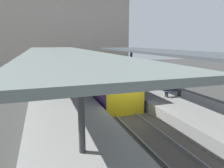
# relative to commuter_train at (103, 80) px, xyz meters

# --- Properties ---
(ground_plane) EXTENTS (80.00, 80.00, 0.00)m
(ground_plane) POSITION_rel_commuter_train_xyz_m (0.00, -5.06, -1.73)
(ground_plane) COLOR #383835
(platform_left) EXTENTS (4.40, 28.00, 1.00)m
(platform_left) POSITION_rel_commuter_train_xyz_m (-3.80, -5.06, -1.23)
(platform_left) COLOR gray
(platform_left) RESTS_ON ground_plane
(platform_right) EXTENTS (4.40, 28.00, 1.00)m
(platform_right) POSITION_rel_commuter_train_xyz_m (3.80, -5.06, -1.23)
(platform_right) COLOR gray
(platform_right) RESTS_ON ground_plane
(track_ballast) EXTENTS (3.20, 28.00, 0.20)m
(track_ballast) POSITION_rel_commuter_train_xyz_m (0.00, -5.06, -1.63)
(track_ballast) COLOR #4C4742
(track_ballast) RESTS_ON ground_plane
(rail_near_side) EXTENTS (0.08, 28.00, 0.14)m
(rail_near_side) POSITION_rel_commuter_train_xyz_m (-0.72, -5.06, -1.46)
(rail_near_side) COLOR slate
(rail_near_side) RESTS_ON track_ballast
(rail_far_side) EXTENTS (0.08, 28.00, 0.14)m
(rail_far_side) POSITION_rel_commuter_train_xyz_m (0.72, -5.06, -1.46)
(rail_far_side) COLOR slate
(rail_far_side) RESTS_ON track_ballast
(commuter_train) EXTENTS (2.78, 10.13, 3.10)m
(commuter_train) POSITION_rel_commuter_train_xyz_m (0.00, 0.00, 0.00)
(commuter_train) COLOR #472D6B
(commuter_train) RESTS_ON track_ballast
(canopy_left) EXTENTS (4.18, 21.00, 3.39)m
(canopy_left) POSITION_rel_commuter_train_xyz_m (-3.80, -3.66, 2.54)
(canopy_left) COLOR #333335
(canopy_left) RESTS_ON platform_left
(canopy_right) EXTENTS (4.18, 21.00, 3.31)m
(canopy_right) POSITION_rel_commuter_train_xyz_m (3.80, -3.66, 2.46)
(canopy_right) COLOR #333335
(canopy_right) RESTS_ON platform_right
(platform_bench) EXTENTS (1.40, 0.41, 0.86)m
(platform_bench) POSITION_rel_commuter_train_xyz_m (4.02, -4.33, -0.26)
(platform_bench) COLOR black
(platform_bench) RESTS_ON platform_right
(platform_sign) EXTENTS (0.90, 0.08, 2.21)m
(platform_sign) POSITION_rel_commuter_train_xyz_m (3.74, -0.23, 0.90)
(platform_sign) COLOR #262628
(platform_sign) RESTS_ON platform_right
(passenger_near_bench) EXTENTS (0.36, 0.36, 1.59)m
(passenger_near_bench) POSITION_rel_commuter_train_xyz_m (-3.36, -1.30, 0.09)
(passenger_near_bench) COLOR maroon
(passenger_near_bench) RESTS_ON platform_left
(station_building_backdrop) EXTENTS (18.00, 6.00, 11.00)m
(station_building_backdrop) POSITION_rel_commuter_train_xyz_m (-1.44, 14.94, 3.77)
(station_building_backdrop) COLOR #A89E8E
(station_building_backdrop) RESTS_ON ground_plane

